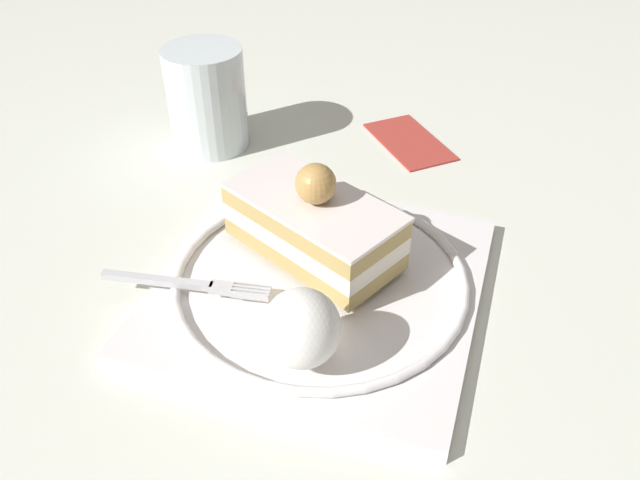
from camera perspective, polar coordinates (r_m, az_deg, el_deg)
The scene contains 7 objects.
ground_plane at distance 0.47m, azimuth -1.84°, elevation -3.60°, with size 2.40×2.40×0.00m, color silver.
dessert_plate at distance 0.45m, azimuth -0.00°, elevation -3.82°, with size 0.23×0.23×0.02m.
cake_slice at distance 0.45m, azimuth -0.57°, elevation 1.56°, with size 0.14×0.11×0.07m.
whipped_cream_dollop at distance 0.38m, azimuth -1.67°, elevation -7.91°, with size 0.05×0.05×0.05m, color white.
fork at distance 0.45m, azimuth -11.53°, elevation -3.91°, with size 0.12×0.03×0.00m.
drink_glass_near at distance 0.62m, azimuth -10.08°, elevation 12.15°, with size 0.07×0.07×0.10m.
folded_napkin at distance 0.64m, azimuth 8.02°, elevation 8.81°, with size 0.10×0.05×0.00m, color #AB3831.
Camera 1 is at (-0.12, 0.33, 0.31)m, focal length 35.68 mm.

